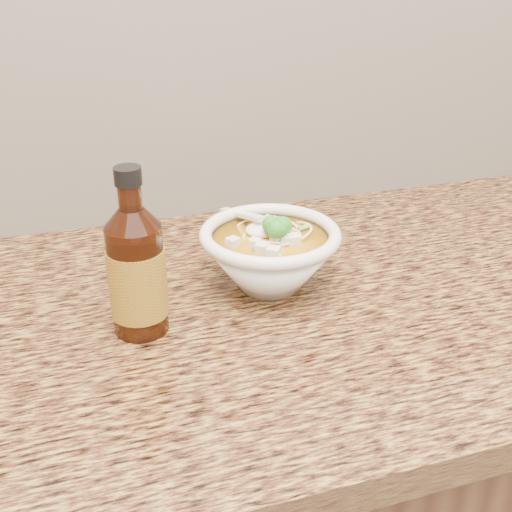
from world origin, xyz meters
name	(u,v)px	position (x,y,z in m)	size (l,w,h in m)	color
counter_slab	(237,313)	(0.00, 1.68, 0.88)	(4.00, 0.68, 0.04)	olive
soup_bowl	(270,257)	(0.05, 1.70, 0.95)	(0.19, 0.22, 0.11)	white
hot_sauce_bottle	(137,272)	(-0.13, 1.65, 0.98)	(0.07, 0.07, 0.21)	#3B1508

